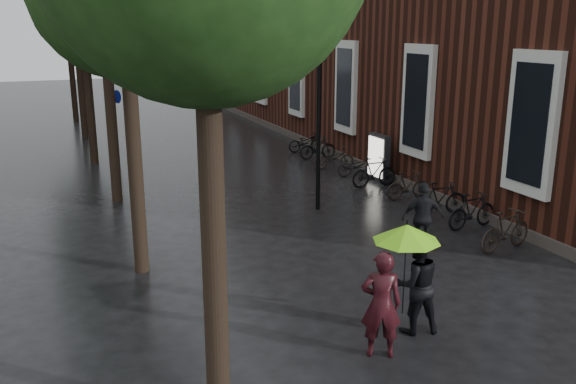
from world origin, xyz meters
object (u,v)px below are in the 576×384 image
pedestrian_walking (423,218)px  lamp_post (319,114)px  parked_bicycles (380,175)px  person_burgundy (381,304)px  person_black (416,284)px  ad_lightbox (378,158)px

pedestrian_walking → lamp_post: 4.75m
pedestrian_walking → lamp_post: bearing=-57.0°
parked_bicycles → person_burgundy: bearing=-120.6°
person_burgundy → lamp_post: (2.59, 8.05, 1.96)m
person_burgundy → person_black: bearing=-129.5°
person_burgundy → person_black: size_ratio=1.01×
person_burgundy → ad_lightbox: person_burgundy is taller
person_burgundy → lamp_post: lamp_post is taller
person_burgundy → person_black: 1.13m
lamp_post → ad_lightbox: bearing=33.5°
pedestrian_walking → lamp_post: (-0.85, 4.22, 2.02)m
person_black → ad_lightbox: person_black is taller
ad_lightbox → parked_bicycles: bearing=-116.2°
person_black → pedestrian_walking: (2.43, 3.34, -0.05)m
person_black → parked_bicycles: person_black is taller
lamp_post → person_burgundy: bearing=-107.8°
person_black → ad_lightbox: bearing=-105.2°
ad_lightbox → lamp_post: 4.55m
pedestrian_walking → person_black: bearing=75.5°
person_black → pedestrian_walking: size_ratio=1.06×
ad_lightbox → lamp_post: bearing=-147.5°
pedestrian_walking → parked_bicycles: bearing=-89.3°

